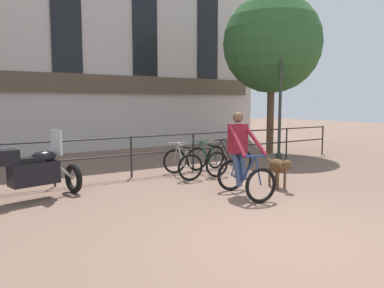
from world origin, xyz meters
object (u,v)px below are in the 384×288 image
Objects in this scene: parked_bicycle_near_lamp at (182,163)px; cyclist_with_bike at (242,158)px; parked_bicycle_mid_left at (207,160)px; parked_bicycle_mid_right at (229,158)px; parked_motorcycle at (33,172)px; dog at (279,167)px; street_lamp at (280,89)px.

cyclist_with_bike is at bearing 100.32° from parked_bicycle_near_lamp.
parked_bicycle_mid_right is (0.76, 0.00, -0.00)m from parked_bicycle_mid_left.
parked_motorcycle is 5.15m from parked_bicycle_mid_right.
dog is 5.10m from parked_motorcycle.
cyclist_with_bike reaches higher than parked_motorcycle.
parked_bicycle_mid_right is at bearing 96.49° from dog.
parked_bicycle_mid_right is at bearing -170.25° from parked_bicycle_near_lamp.
cyclist_with_bike is at bearing -129.16° from parked_motorcycle.
cyclist_with_bike is 2.29m from parked_bicycle_near_lamp.
parked_motorcycle is 1.56× the size of parked_bicycle_mid_right.
dog is at bearing 126.81° from parked_bicycle_near_lamp.
parked_bicycle_mid_left is at bearing -167.79° from street_lamp.
parked_motorcycle is 0.44× the size of street_lamp.
parked_bicycle_near_lamp is at bearing 133.38° from dog.
cyclist_with_bike is 1.73× the size of dog.
parked_motorcycle is 4.39m from parked_bicycle_mid_left.
street_lamp is at bearing 59.84° from dog.
dog is at bearing -123.05° from parked_motorcycle.
parked_motorcycle reaches higher than parked_bicycle_mid_right.
parked_bicycle_mid_right is at bearing -174.60° from parked_bicycle_mid_left.
dog is 2.50m from parked_bicycle_near_lamp.
dog is at bearing -136.48° from street_lamp.
parked_bicycle_mid_left is at bearing -96.88° from parked_motorcycle.
cyclist_with_bike is 0.41× the size of street_lamp.
parked_motorcycle is at bearing 161.85° from cyclist_with_bike.
street_lamp is at bearing -162.39° from parked_bicycle_mid_left.
parked_motorcycle is at bearing 10.17° from parked_bicycle_mid_left.
parked_motorcycle is at bearing -171.87° from street_lamp.
parked_bicycle_mid_left and parked_bicycle_mid_right have the same top height.
cyclist_with_bike reaches higher than parked_bicycle_near_lamp.
parked_bicycle_near_lamp is (3.61, 0.37, -0.20)m from parked_motorcycle.
parked_bicycle_mid_left is (4.37, 0.37, -0.20)m from parked_motorcycle.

